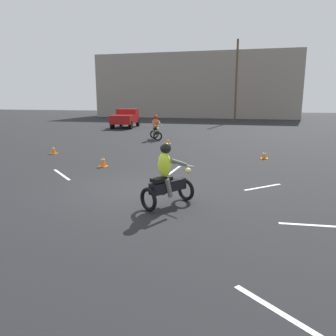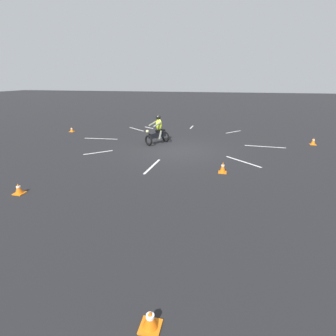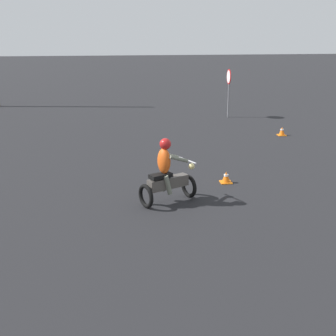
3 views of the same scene
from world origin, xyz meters
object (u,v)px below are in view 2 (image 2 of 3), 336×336
(traffic_cone_near_right, at_px, (313,141))
(traffic_cone_far_right, at_px, (223,168))
(traffic_cone_mid_center, at_px, (150,320))
(traffic_cone_far_center, at_px, (72,130))
(motorcycle_rider_foreground, at_px, (158,131))
(traffic_cone_mid_left, at_px, (19,189))

(traffic_cone_near_right, height_order, traffic_cone_far_right, traffic_cone_far_right)
(traffic_cone_mid_center, bearing_deg, traffic_cone_far_right, -96.75)
(traffic_cone_near_right, xyz_separation_m, traffic_cone_mid_center, (5.72, 13.11, -0.04))
(traffic_cone_far_center, bearing_deg, traffic_cone_near_right, 178.74)
(motorcycle_rider_foreground, height_order, traffic_cone_far_right, motorcycle_rider_foreground)
(motorcycle_rider_foreground, height_order, traffic_cone_mid_left, motorcycle_rider_foreground)
(motorcycle_rider_foreground, xyz_separation_m, traffic_cone_mid_center, (-2.92, 11.39, -0.57))
(motorcycle_rider_foreground, bearing_deg, traffic_cone_near_right, -135.14)
(traffic_cone_mid_center, bearing_deg, traffic_cone_mid_left, -33.74)
(motorcycle_rider_foreground, height_order, traffic_cone_near_right, motorcycle_rider_foreground)
(traffic_cone_mid_left, bearing_deg, traffic_cone_far_right, -151.20)
(motorcycle_rider_foreground, distance_m, traffic_cone_near_right, 8.83)
(traffic_cone_mid_center, xyz_separation_m, traffic_cone_far_right, (-0.86, -7.25, 0.06))
(traffic_cone_far_right, bearing_deg, traffic_cone_far_center, -30.35)
(traffic_cone_near_right, relative_size, traffic_cone_mid_left, 1.14)
(motorcycle_rider_foreground, xyz_separation_m, traffic_cone_mid_left, (2.64, 7.68, -0.56))
(traffic_cone_mid_center, xyz_separation_m, traffic_cone_far_center, (9.73, -13.45, -0.00))
(traffic_cone_near_right, xyz_separation_m, traffic_cone_far_right, (4.87, 5.86, 0.02))
(traffic_cone_near_right, relative_size, traffic_cone_far_right, 0.91)
(traffic_cone_near_right, height_order, traffic_cone_mid_center, traffic_cone_near_right)
(motorcycle_rider_foreground, bearing_deg, traffic_cone_mid_left, 104.63)
(traffic_cone_far_right, bearing_deg, traffic_cone_mid_center, 83.25)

